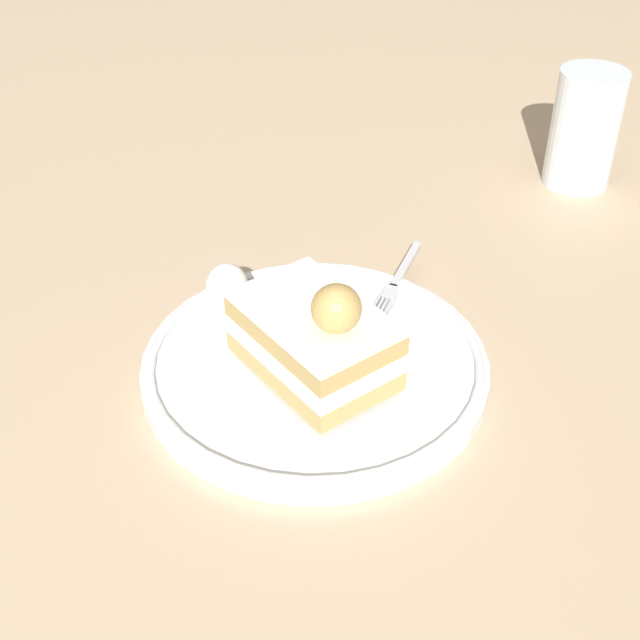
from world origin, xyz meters
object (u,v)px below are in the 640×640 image
cake_slice (316,338)px  drink_glass_far (584,133)px  dessert_plate (320,364)px  fork (397,281)px  whipped_cream_dollop (227,287)px

cake_slice → drink_glass_far: drink_glass_far is taller
dessert_plate → cake_slice: bearing=-7.7°
fork → dessert_plate: bearing=-32.6°
fork → drink_glass_far: drink_glass_far is taller
whipped_cream_dollop → drink_glass_far: (-0.24, 0.30, 0.02)m
fork → whipped_cream_dollop: bearing=-74.6°
dessert_plate → whipped_cream_dollop: 0.09m
dessert_plate → fork: 0.10m
cake_slice → whipped_cream_dollop: bearing=-135.4°
cake_slice → fork: bearing=150.7°
dessert_plate → cake_slice: 0.04m
dessert_plate → cake_slice: (0.02, -0.00, 0.04)m
dessert_plate → whipped_cream_dollop: (-0.05, -0.07, 0.03)m
whipped_cream_dollop → drink_glass_far: bearing=128.0°
cake_slice → dessert_plate: bearing=172.3°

